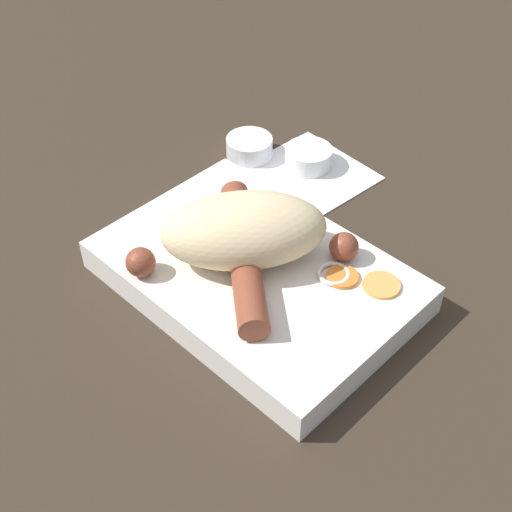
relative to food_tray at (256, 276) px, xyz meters
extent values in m
plane|color=#33281E|center=(0.00, 0.00, -0.01)|extent=(3.00, 3.00, 0.00)
cube|color=silver|center=(0.00, 0.00, 0.00)|extent=(0.27, 0.18, 0.03)
ellipsoid|color=beige|center=(-0.01, 0.00, 0.05)|extent=(0.15, 0.16, 0.06)
cylinder|color=brown|center=(-0.01, -0.01, 0.03)|extent=(0.15, 0.13, 0.03)
sphere|color=brown|center=(0.05, 0.06, 0.03)|extent=(0.03, 0.03, 0.03)
sphere|color=brown|center=(-0.06, -0.08, 0.03)|extent=(0.03, 0.03, 0.03)
cylinder|color=orange|center=(0.07, 0.04, 0.02)|extent=(0.04, 0.04, 0.00)
cylinder|color=#F99E4C|center=(0.09, 0.06, 0.02)|extent=(0.05, 0.05, 0.00)
torus|color=silver|center=(0.06, 0.04, 0.02)|extent=(0.03, 0.03, 0.00)
cube|color=white|center=(-0.08, 0.16, -0.01)|extent=(0.13, 0.13, 0.00)
cylinder|color=white|center=(-0.09, 0.17, 0.00)|extent=(0.05, 0.05, 0.02)
cylinder|color=white|center=(-0.09, 0.17, -0.01)|extent=(0.04, 0.04, 0.01)
cylinder|color=white|center=(-0.15, 0.14, 0.00)|extent=(0.05, 0.05, 0.02)
cylinder|color=maroon|center=(-0.15, 0.14, -0.01)|extent=(0.04, 0.04, 0.01)
camera|label=1|loc=(0.32, -0.32, 0.45)|focal=50.00mm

